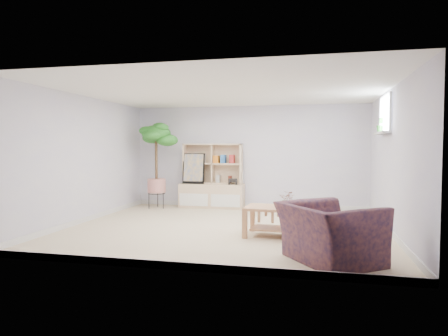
% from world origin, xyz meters
% --- Properties ---
extents(floor, '(5.50, 5.00, 0.01)m').
position_xyz_m(floor, '(0.00, 0.00, 0.00)').
color(floor, tan).
rests_on(floor, ground).
extents(ceiling, '(5.50, 5.00, 0.01)m').
position_xyz_m(ceiling, '(0.00, 0.00, 2.40)').
color(ceiling, white).
rests_on(ceiling, walls).
extents(walls, '(5.51, 5.01, 2.40)m').
position_xyz_m(walls, '(0.00, 0.00, 1.20)').
color(walls, silver).
rests_on(walls, floor).
extents(baseboard, '(5.50, 5.00, 0.10)m').
position_xyz_m(baseboard, '(0.00, 0.00, 0.05)').
color(baseboard, silver).
rests_on(baseboard, floor).
extents(window, '(0.10, 0.98, 0.68)m').
position_xyz_m(window, '(2.73, 0.60, 2.00)').
color(window, '#CDDEFF').
rests_on(window, walls).
extents(window_sill, '(0.14, 1.00, 0.04)m').
position_xyz_m(window_sill, '(2.67, 0.60, 1.68)').
color(window_sill, silver).
rests_on(window_sill, walls).
extents(storage_unit, '(1.51, 0.51, 1.51)m').
position_xyz_m(storage_unit, '(-0.83, 2.24, 0.76)').
color(storage_unit, '#CFAF8E').
rests_on(storage_unit, floor).
extents(poster, '(0.52, 0.13, 0.72)m').
position_xyz_m(poster, '(-1.25, 2.17, 0.93)').
color(poster, yellow).
rests_on(poster, storage_unit).
extents(toy_truck, '(0.32, 0.25, 0.15)m').
position_xyz_m(toy_truck, '(-0.31, 2.17, 0.64)').
color(toy_truck, black).
rests_on(toy_truck, storage_unit).
extents(coffee_table, '(1.21, 0.72, 0.48)m').
position_xyz_m(coffee_table, '(1.03, -0.49, 0.24)').
color(coffee_table, '#B47957').
rests_on(coffee_table, floor).
extents(table_plant, '(0.30, 0.28, 0.27)m').
position_xyz_m(table_plant, '(1.12, -0.57, 0.61)').
color(table_plant, '#1F7027').
rests_on(table_plant, coffee_table).
extents(floor_tree, '(0.91, 0.91, 2.02)m').
position_xyz_m(floor_tree, '(-2.07, 1.88, 1.01)').
color(floor_tree, '#1C6720').
rests_on(floor_tree, floor).
extents(armchair, '(1.45, 1.48, 0.83)m').
position_xyz_m(armchair, '(1.70, -1.77, 0.42)').
color(armchair, '#141437').
rests_on(armchair, floor).
extents(sill_plant, '(0.17, 0.15, 0.26)m').
position_xyz_m(sill_plant, '(2.67, 0.74, 1.83)').
color(sill_plant, '#1C6720').
rests_on(sill_plant, window_sill).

